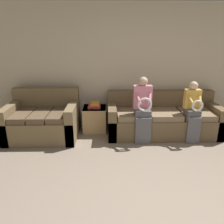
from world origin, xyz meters
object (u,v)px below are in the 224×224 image
object	(u,v)px
book_stack	(95,105)
child_right_seated	(193,110)
couch_side	(44,121)
side_shelf	(95,118)
couch_main	(162,119)
child_left_seated	(143,108)

from	to	relation	value
book_stack	child_right_seated	bearing A→B (deg)	-15.90
child_right_seated	book_stack	bearing A→B (deg)	164.10
couch_side	child_right_seated	world-z (taller)	child_right_seated
couch_side	child_right_seated	xyz separation A→B (m)	(2.84, -0.26, 0.29)
side_shelf	book_stack	bearing A→B (deg)	20.87
couch_main	side_shelf	size ratio (longest dim) A/B	4.31
couch_main	child_left_seated	world-z (taller)	child_left_seated
couch_side	side_shelf	size ratio (longest dim) A/B	2.59
couch_main	couch_side	world-z (taller)	couch_side
couch_side	book_stack	size ratio (longest dim) A/B	4.93
couch_main	book_stack	size ratio (longest dim) A/B	8.20
child_right_seated	book_stack	size ratio (longest dim) A/B	4.18
couch_main	couch_side	bearing A→B (deg)	-177.77
couch_side	child_right_seated	size ratio (longest dim) A/B	1.18
child_left_seated	side_shelf	xyz separation A→B (m)	(-0.92, 0.52, -0.39)
child_right_seated	side_shelf	xyz separation A→B (m)	(-1.85, 0.52, -0.35)
couch_main	book_stack	world-z (taller)	couch_main
child_right_seated	couch_main	bearing A→B (deg)	142.86
child_right_seated	book_stack	world-z (taller)	child_right_seated
side_shelf	book_stack	size ratio (longest dim) A/B	1.90
child_left_seated	side_shelf	bearing A→B (deg)	150.64
couch_main	book_stack	xyz separation A→B (m)	(-1.38, 0.17, 0.25)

